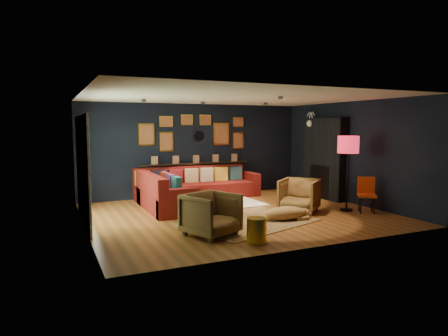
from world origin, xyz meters
name	(u,v)px	position (x,y,z in m)	size (l,w,h in m)	color
floor	(237,214)	(0.00, 0.00, 0.00)	(6.50, 6.50, 0.00)	#965226
room_walls	(237,143)	(0.00, 0.00, 1.59)	(6.50, 6.50, 6.50)	black
sectional	(185,190)	(-0.61, 1.81, 0.32)	(3.41, 2.69, 0.86)	maroon
ledge	(196,163)	(0.00, 2.68, 0.92)	(3.20, 0.12, 0.04)	black
gallery_wall	(195,132)	(-0.01, 2.72, 1.81)	(3.15, 0.04, 1.02)	gold
sunburst_mirror	(199,136)	(0.10, 2.72, 1.70)	(0.47, 0.16, 0.47)	silver
fireplace	(324,161)	(3.09, 0.90, 1.02)	(0.31, 1.60, 2.20)	black
deer_head	(315,123)	(3.14, 1.40, 2.05)	(0.50, 0.28, 0.45)	white
sliding_door	(83,169)	(-3.22, 0.60, 1.10)	(0.06, 2.80, 2.20)	white
ceiling_spots	(223,101)	(0.00, 0.80, 2.56)	(3.30, 2.50, 0.06)	black
shag_rug	(213,203)	(-0.06, 1.30, 0.02)	(2.36, 1.71, 0.03)	white
leopard_rug	(248,222)	(-0.13, -0.80, 0.01)	(2.56, 1.83, 0.01)	tan
coffee_table	(208,198)	(-0.55, 0.41, 0.35)	(0.94, 0.82, 0.40)	brown
pouf	(205,207)	(-0.71, 0.20, 0.19)	(0.48, 0.48, 0.31)	maroon
armchair_left	(211,212)	(-1.22, -1.43, 0.43)	(0.84, 0.78, 0.86)	#B67E3C
armchair_right	(299,194)	(1.42, -0.36, 0.42)	(0.82, 0.77, 0.85)	#B67E3C
gold_stool	(257,230)	(-0.66, -2.11, 0.21)	(0.34, 0.34, 0.42)	gold
orange_chair	(366,192)	(2.79, -1.04, 0.48)	(0.53, 0.53, 0.81)	black
floor_lamp	(348,148)	(2.50, -0.72, 1.48)	(0.48, 0.48, 1.75)	black
dog	(286,211)	(0.65, -0.97, 0.21)	(1.25, 0.61, 0.39)	#A37941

